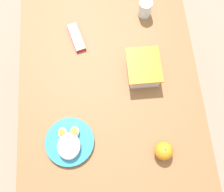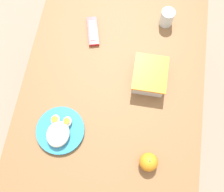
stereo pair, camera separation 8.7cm
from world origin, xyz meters
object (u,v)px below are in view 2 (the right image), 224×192
candy_bar (93,31)px  orange_fruit (149,162)px  food_container (149,76)px  rice_plate (60,131)px  drinking_glass (167,18)px

candy_bar → orange_fruit: bearing=30.2°
food_container → orange_fruit: food_container is taller
food_container → candy_bar: (-0.20, -0.29, -0.02)m
rice_plate → candy_bar: rice_plate is taller
candy_bar → food_container: bearing=55.3°
food_container → rice_plate: (0.30, -0.34, -0.01)m
rice_plate → orange_fruit: bearing=79.6°
orange_fruit → rice_plate: size_ratio=0.37×
drinking_glass → rice_plate: bearing=-32.6°
food_container → drinking_glass: drinking_glass is taller
orange_fruit → rice_plate: (-0.07, -0.38, -0.02)m
orange_fruit → drinking_glass: size_ratio=0.89×
candy_bar → drinking_glass: size_ratio=1.88×
orange_fruit → drinking_glass: 0.68m
candy_bar → drinking_glass: drinking_glass is taller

